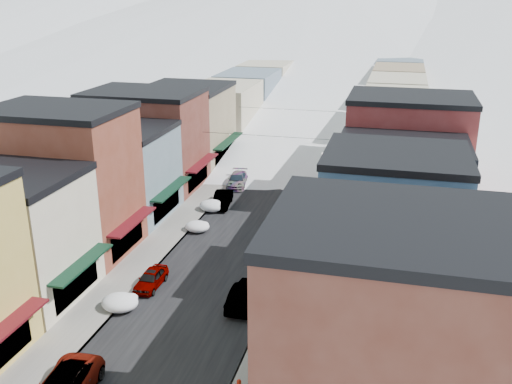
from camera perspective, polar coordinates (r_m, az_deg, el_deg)
The scene contains 34 objects.
road at distance 83.14m, azimuth 4.73°, elevation 4.66°, with size 10.00×160.00×0.01m, color black.
sidewalk_left at distance 84.41m, azimuth 0.30°, elevation 5.01°, with size 3.20×160.00×0.15m, color gray.
sidewalk_right at distance 82.34m, azimuth 9.28°, elevation 4.37°, with size 3.20×160.00×0.15m, color gray.
curb_left at distance 84.06m, azimuth 1.33°, elevation 4.94°, with size 0.10×160.00×0.15m, color slate.
curb_right at distance 82.48m, azimuth 8.20°, elevation 4.45°, with size 0.10×160.00×0.15m, color slate.
bldg_l_cream at distance 44.42m, azimuth -23.42°, elevation -4.03°, with size 11.30×8.20×9.50m.
bldg_l_brick_near at distance 50.25m, azimuth -18.73°, elevation 1.06°, with size 12.30×8.20×12.50m.
bldg_l_grayblue at distance 57.47m, azimuth -13.66°, elevation 2.00°, with size 11.30×9.20×9.00m.
bldg_l_brick_far at distance 65.38m, azimuth -10.91°, elevation 5.23°, with size 13.30×9.20×11.00m.
bldg_l_tan at distance 74.04m, azimuth -6.95°, elevation 6.71°, with size 11.30×11.20×10.00m.
bldg_r_brick_near at distance 26.92m, azimuth 13.61°, elevation -15.10°, with size 12.30×9.20×12.50m.
bldg_r_green at distance 35.41m, azimuth 12.94°, elevation -8.86°, with size 11.30×9.20×9.50m.
bldg_r_blue at distance 43.38m, azimuth 13.41°, elevation -2.72°, with size 11.30×9.20×10.50m.
bldg_r_cream at distance 52.09m, azimuth 14.16°, elevation 0.13°, with size 12.30×9.20×9.00m.
bldg_r_brick_far at distance 60.35m, azimuth 14.86°, elevation 3.97°, with size 13.30×9.20×11.50m.
bldg_r_tan at distance 70.28m, azimuth 14.00°, elevation 5.37°, with size 11.30×11.20×9.50m.
distant_blocks at distance 104.57m, azimuth 6.96°, elevation 9.91°, with size 34.00×55.00×8.00m.
mountain_ridge at distance 298.33m, azimuth 8.37°, elevation 18.06°, with size 670.00×340.00×34.00m.
overhead_cables at distance 69.71m, azimuth 3.12°, elevation 7.03°, with size 16.40×15.04×0.04m.
car_silver_sedan at distance 44.38m, azimuth -10.46°, elevation -8.51°, with size 1.58×3.93×1.34m, color gray.
car_dark_hatch at distance 59.34m, azimuth -3.39°, elevation -0.73°, with size 1.60×4.58×1.51m, color black.
car_silver_wagon at distance 65.44m, azimuth -1.88°, elevation 1.23°, with size 2.04×5.01×1.45m, color #A0A2A8.
car_green_sedan at distance 41.27m, azimuth -1.08°, elevation -10.24°, with size 1.71×4.89×1.61m, color black.
car_gray_suv at distance 59.14m, azimuth 4.05°, elevation -0.74°, with size 1.98×4.92×1.67m, color #9FA2A8.
car_black_sedan at distance 64.60m, azimuth 4.98°, elevation 0.86°, with size 1.87×4.60×1.34m, color black.
car_lane_silver at distance 78.84m, azimuth 3.77°, elevation 4.47°, with size 1.94×4.82×1.64m, color #A1A3A9.
car_lane_white at distance 86.86m, azimuth 6.43°, elevation 5.78°, with size 2.58×5.60×1.56m, color white.
trash_can at distance 49.38m, azimuth 4.33°, elevation -5.22°, with size 0.59×0.59×1.00m.
streetlamp_near at distance 50.10m, azimuth 4.76°, elevation -2.15°, with size 0.35×0.35×4.25m.
streetlamp_far at distance 64.83m, azimuth 6.68°, elevation 2.71°, with size 0.33×0.33×3.97m.
planter_near at distance 36.16m, azimuth 2.44°, elevation -15.67°, with size 0.56×0.49×0.62m, color #2F6930.
snow_pile_near at distance 42.03m, azimuth -13.37°, elevation -10.66°, with size 2.64×2.82×1.12m.
snow_pile_mid at distance 53.58m, azimuth -5.83°, elevation -3.43°, with size 2.30×2.62×0.97m.
snow_pile_far at distance 58.29m, azimuth -4.34°, elevation -1.36°, with size 2.68×2.85×1.13m.
Camera 1 is at (13.03, -19.29, 21.33)m, focal length 40.00 mm.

